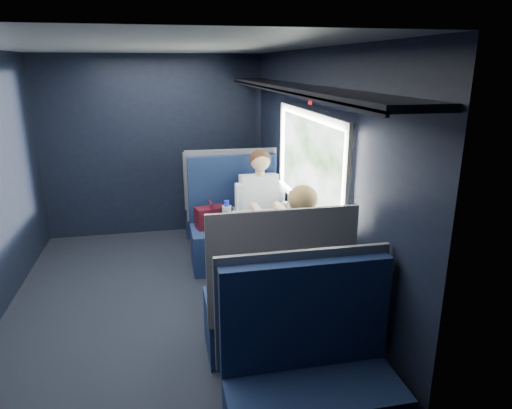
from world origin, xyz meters
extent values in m
cube|color=black|center=(0.00, 0.00, -0.01)|extent=(2.80, 4.20, 0.01)
cube|color=black|center=(1.45, 0.00, 1.15)|extent=(0.10, 4.20, 2.30)
cube|color=black|center=(0.00, 2.15, 1.15)|extent=(2.80, 0.10, 2.30)
cube|color=black|center=(0.00, -2.15, 1.15)|extent=(2.80, 0.10, 2.30)
cube|color=silver|center=(0.00, 0.00, 2.35)|extent=(2.80, 4.20, 0.10)
cube|color=beige|center=(1.38, 0.00, 1.74)|extent=(0.03, 1.84, 0.07)
cube|color=beige|center=(1.38, 0.00, 0.90)|extent=(0.03, 1.84, 0.07)
cube|color=beige|center=(1.38, -0.89, 1.32)|extent=(0.03, 0.07, 0.78)
cube|color=beige|center=(1.38, 0.89, 1.32)|extent=(0.03, 0.07, 0.78)
cube|color=black|center=(1.22, 0.00, 1.98)|extent=(0.36, 4.10, 0.04)
cube|color=black|center=(1.05, 0.00, 1.96)|extent=(0.02, 4.10, 0.03)
cube|color=red|center=(1.38, 0.00, 1.89)|extent=(0.01, 0.10, 0.12)
cylinder|color=#54565E|center=(0.88, 0.00, 0.35)|extent=(0.08, 0.08, 0.70)
cube|color=#B6B6B2|center=(1.06, 0.00, 0.72)|extent=(0.62, 1.00, 0.04)
cube|color=#0D1839|center=(0.85, 0.78, 0.23)|extent=(1.00, 0.50, 0.45)
cube|color=#0D1839|center=(0.85, 1.08, 0.82)|extent=(1.00, 0.10, 0.75)
cube|color=#54565E|center=(0.85, 1.14, 0.85)|extent=(1.04, 0.03, 0.82)
cube|color=#54565E|center=(0.85, 0.73, 0.55)|extent=(0.06, 0.40, 0.20)
cube|color=#490F1B|center=(0.57, 0.86, 0.57)|extent=(0.36, 0.24, 0.23)
cylinder|color=#490F1B|center=(0.57, 0.86, 0.73)|extent=(0.06, 0.14, 0.03)
cylinder|color=silver|center=(0.73, 0.72, 0.59)|extent=(0.10, 0.10, 0.27)
cylinder|color=#1B2CD1|center=(0.73, 0.72, 0.75)|extent=(0.06, 0.06, 0.06)
cube|color=#0D1839|center=(0.85, -0.78, 0.23)|extent=(1.00, 0.50, 0.45)
cube|color=#0D1839|center=(0.85, -1.08, 0.82)|extent=(1.00, 0.10, 0.75)
cube|color=#54565E|center=(0.85, -1.14, 0.85)|extent=(1.04, 0.03, 0.82)
cube|color=#54565E|center=(0.85, -0.73, 0.55)|extent=(0.06, 0.40, 0.20)
cube|color=#0D1839|center=(0.85, 1.88, 0.23)|extent=(1.00, 0.40, 0.45)
cube|color=#0D1839|center=(0.85, 1.64, 0.78)|extent=(1.00, 0.10, 0.66)
cube|color=#54565E|center=(0.85, 1.59, 0.80)|extent=(1.04, 0.03, 0.72)
cube|color=#0D1839|center=(0.85, -1.64, 0.78)|extent=(1.00, 0.10, 0.66)
cube|color=#54565E|center=(0.85, -1.59, 0.80)|extent=(1.04, 0.03, 0.72)
cube|color=black|center=(1.10, 0.64, 0.53)|extent=(0.36, 0.44, 0.16)
cube|color=black|center=(1.10, 0.44, 0.23)|extent=(0.32, 0.12, 0.45)
cube|color=silver|center=(1.10, 0.80, 0.78)|extent=(0.40, 0.29, 0.53)
cylinder|color=#D8A88C|center=(1.10, 0.76, 1.06)|extent=(0.10, 0.10, 0.06)
sphere|color=#D8A88C|center=(1.10, 0.74, 1.20)|extent=(0.21, 0.21, 0.21)
sphere|color=#382114|center=(1.10, 0.76, 1.21)|extent=(0.22, 0.22, 0.22)
cube|color=silver|center=(0.88, 0.76, 0.78)|extent=(0.09, 0.12, 0.34)
cube|color=silver|center=(1.32, 0.76, 0.78)|extent=(0.09, 0.12, 0.34)
cube|color=black|center=(1.10, -0.64, 0.53)|extent=(0.36, 0.44, 0.16)
cube|color=black|center=(1.10, -0.44, 0.23)|extent=(0.32, 0.12, 0.45)
cube|color=black|center=(1.10, -0.80, 0.78)|extent=(0.40, 0.29, 0.53)
cylinder|color=#D8A88C|center=(1.10, -0.76, 1.06)|extent=(0.10, 0.10, 0.06)
sphere|color=#D8A88C|center=(1.10, -0.74, 1.20)|extent=(0.21, 0.21, 0.21)
sphere|color=tan|center=(1.10, -0.76, 1.21)|extent=(0.22, 0.22, 0.22)
cube|color=black|center=(0.88, -0.76, 0.78)|extent=(0.09, 0.12, 0.34)
cube|color=black|center=(1.32, -0.76, 0.78)|extent=(0.09, 0.12, 0.34)
cube|color=tan|center=(1.10, -0.86, 0.90)|extent=(0.26, 0.07, 0.36)
cube|color=white|center=(1.08, -0.06, 0.74)|extent=(0.73, 0.94, 0.01)
cube|color=silver|center=(1.28, 0.13, 0.75)|extent=(0.34, 0.40, 0.02)
cube|color=silver|center=(1.40, 0.13, 0.88)|extent=(0.11, 0.33, 0.24)
cube|color=black|center=(1.40, 0.13, 0.88)|extent=(0.09, 0.29, 0.19)
cylinder|color=silver|center=(1.33, 0.35, 0.83)|extent=(0.06, 0.06, 0.18)
cylinder|color=#1B2CD1|center=(1.33, 0.35, 0.94)|extent=(0.04, 0.04, 0.04)
cylinder|color=white|center=(1.29, 0.43, 0.78)|extent=(0.06, 0.06, 0.08)
camera|label=1|loc=(0.10, -3.87, 2.16)|focal=32.00mm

